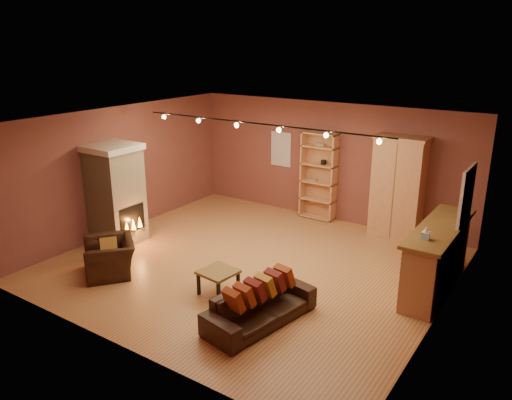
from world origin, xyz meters
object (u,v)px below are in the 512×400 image
Objects in this scene: armoire at (398,188)px; loveseat at (260,300)px; bar_counter at (437,258)px; bookcase at (320,175)px; coffee_table at (218,274)px; fireplace at (116,194)px; armchair at (109,251)px.

armoire reaches higher than loveseat.
bar_counter reaches higher than loveseat.
bookcase reaches higher than coffee_table.
fireplace is 1.09× the size of loveseat.
armoire reaches higher than coffee_table.
bookcase is 3.31× the size of coffee_table.
bookcase reaches higher than bar_counter.
armchair is (-3.25, -0.14, 0.05)m from loveseat.
bookcase is at bearing 107.52° from armchair.
armchair reaches higher than loveseat.
armoire is 4.67m from loveseat.
coffee_table is at bearing -143.39° from bar_counter.
coffee_table is at bearing 50.78° from armchair.
fireplace reaches higher than coffee_table.
bar_counter is 3.86× the size of coffee_table.
fireplace reaches higher than armchair.
armoire reaches higher than fireplace.
bar_counter is 5.85m from armchair.
loveseat is (-0.53, -4.58, -0.74)m from armoire.
fireplace is 0.94× the size of armoire.
armchair is (-1.81, -4.90, -0.63)m from bookcase.
bookcase is 1.76× the size of armchair.
coffee_table is (-1.09, 0.35, -0.02)m from loveseat.
coffee_table is at bearing -11.62° from fireplace.
armchair is at bearing -128.62° from armoire.
bookcase is 5.01m from loveseat.
fireplace is at bearing -127.62° from bookcase.
armoire is 1.88× the size of armchair.
bookcase reaches higher than loveseat.
armoire reaches higher than bar_counter.
armchair is at bearing -110.30° from bookcase.
coffee_table is at bearing -110.94° from armoire.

